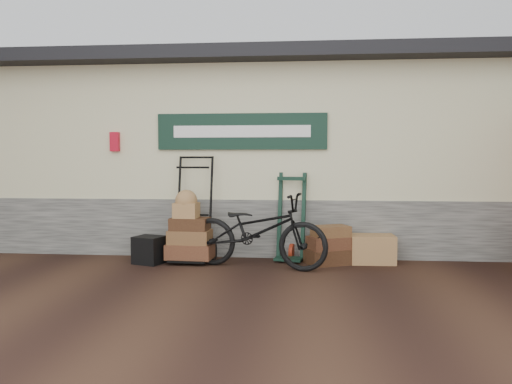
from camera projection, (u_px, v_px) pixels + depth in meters
ground at (255, 272)px, 6.76m from camera, size 80.00×80.00×0.00m
station_building at (268, 154)px, 9.37m from camera, size 14.40×4.10×3.20m
porter_trolley at (193, 208)px, 7.46m from camera, size 0.84×0.65×1.61m
green_barrow at (291, 217)px, 7.51m from camera, size 0.55×0.49×1.32m
suitcase_stack at (329, 245)px, 7.26m from camera, size 0.75×0.63×0.57m
wicker_hamper at (372, 249)px, 7.33m from camera, size 0.65×0.43×0.42m
black_trunk at (149, 250)px, 7.30m from camera, size 0.49×0.46×0.40m
bicycle at (257, 226)px, 6.97m from camera, size 1.13×2.13×1.18m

